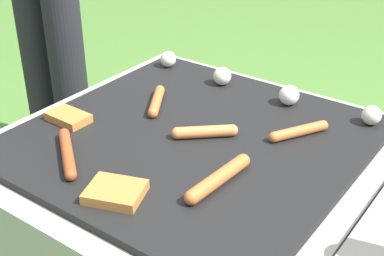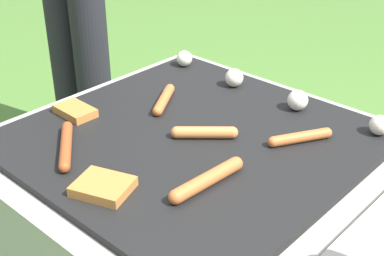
# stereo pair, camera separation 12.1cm
# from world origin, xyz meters

# --- Properties ---
(grill) EXTENTS (0.82, 0.82, 0.45)m
(grill) POSITION_xyz_m (0.00, 0.00, 0.23)
(grill) COLOR #9E998E
(grill) RESTS_ON ground_plane
(sausage_mid_right) EXTENTS (0.12, 0.11, 0.03)m
(sausage_mid_right) POSITION_xyz_m (0.03, 0.01, 0.47)
(sausage_mid_right) COLOR #C6753D
(sausage_mid_right) RESTS_ON grill
(sausage_front_right) EXTENTS (0.04, 0.19, 0.03)m
(sausage_front_right) POSITION_xyz_m (0.16, -0.13, 0.47)
(sausage_front_right) COLOR #B7602D
(sausage_front_right) RESTS_ON grill
(sausage_back_center) EXTENTS (0.16, 0.13, 0.02)m
(sausage_back_center) POSITION_xyz_m (-0.16, -0.23, 0.47)
(sausage_back_center) COLOR #93421E
(sausage_back_center) RESTS_ON grill
(sausage_back_left) EXTENTS (0.09, 0.14, 0.03)m
(sausage_back_left) POSITION_xyz_m (-0.16, 0.07, 0.47)
(sausage_back_left) COLOR #B7602D
(sausage_back_left) RESTS_ON grill
(sausage_front_center) EXTENTS (0.09, 0.14, 0.02)m
(sausage_front_center) POSITION_xyz_m (0.20, 0.14, 0.47)
(sausage_front_center) COLOR #B7602D
(sausage_front_center) RESTS_ON grill
(bread_slice_right) EXTENTS (0.13, 0.12, 0.02)m
(bread_slice_right) POSITION_xyz_m (0.02, -0.27, 0.46)
(bread_slice_right) COLOR #B27033
(bread_slice_right) RESTS_ON grill
(bread_slice_left) EXTENTS (0.10, 0.07, 0.02)m
(bread_slice_left) POSITION_xyz_m (-0.28, -0.12, 0.46)
(bread_slice_left) COLOR #B27033
(bread_slice_left) RESTS_ON grill
(mushroom_row) EXTENTS (0.66, 0.07, 0.05)m
(mushroom_row) POSITION_xyz_m (0.00, 0.28, 0.48)
(mushroom_row) COLOR beige
(mushroom_row) RESTS_ON grill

